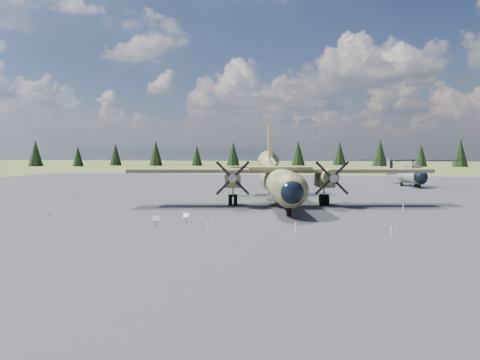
# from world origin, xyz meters

# --- Properties ---
(ground) EXTENTS (500.00, 500.00, 0.00)m
(ground) POSITION_xyz_m (0.00, 0.00, 0.00)
(ground) COLOR #58632C
(ground) RESTS_ON ground
(apron) EXTENTS (120.00, 120.00, 0.04)m
(apron) POSITION_xyz_m (0.00, 10.00, 0.00)
(apron) COLOR slate
(apron) RESTS_ON ground
(transport_plane) EXTENTS (29.54, 26.50, 9.76)m
(transport_plane) POSITION_xyz_m (4.78, 2.95, 2.81)
(transport_plane) COLOR #364022
(transport_plane) RESTS_ON ground
(helicopter_near) EXTENTS (20.27, 21.16, 4.22)m
(helicopter_near) POSITION_xyz_m (21.89, 32.01, 2.99)
(helicopter_near) COLOR gray
(helicopter_near) RESTS_ON ground
(info_placard_left) EXTENTS (0.54, 0.35, 0.79)m
(info_placard_left) POSITION_xyz_m (-1.98, -12.88, 0.52)
(info_placard_left) COLOR gray
(info_placard_left) RESTS_ON ground
(info_placard_right) EXTENTS (0.52, 0.32, 0.76)m
(info_placard_right) POSITION_xyz_m (-0.43, -10.80, 0.51)
(info_placard_right) COLOR gray
(info_placard_right) RESTS_ON ground
(barrier_fence) EXTENTS (33.12, 29.62, 0.85)m
(barrier_fence) POSITION_xyz_m (-0.46, -0.08, 0.51)
(barrier_fence) COLOR white
(barrier_fence) RESTS_ON ground
(treeline) EXTENTS (312.47, 324.39, 10.97)m
(treeline) POSITION_xyz_m (7.44, 4.98, 4.91)
(treeline) COLOR black
(treeline) RESTS_ON ground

